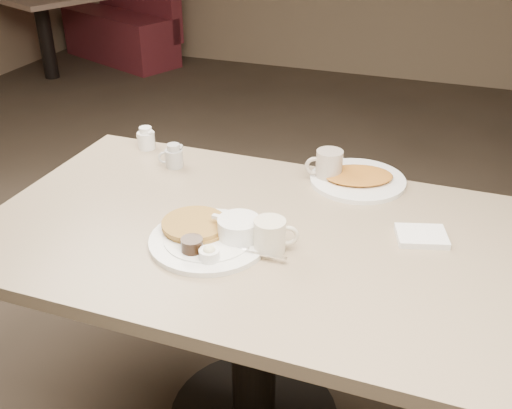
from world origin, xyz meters
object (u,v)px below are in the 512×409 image
(diner_table, at_px, (254,280))
(coffee_mug_near, at_px, (271,235))
(creamer_right, at_px, (146,139))
(hash_plate, at_px, (358,179))
(creamer_left, at_px, (174,157))
(main_plate, at_px, (212,234))
(booth_back_left, at_px, (116,17))
(coffee_mug_far, at_px, (328,166))

(diner_table, height_order, coffee_mug_near, coffee_mug_near)
(diner_table, xyz_separation_m, coffee_mug_near, (0.08, -0.08, 0.22))
(creamer_right, bearing_deg, coffee_mug_near, -36.92)
(diner_table, distance_m, hash_plate, 0.47)
(creamer_left, distance_m, creamer_right, 0.19)
(coffee_mug_near, distance_m, creamer_left, 0.59)
(coffee_mug_near, distance_m, creamer_right, 0.78)
(main_plate, relative_size, creamer_left, 4.80)
(main_plate, distance_m, booth_back_left, 4.60)
(coffee_mug_far, height_order, creamer_left, coffee_mug_far)
(booth_back_left, bearing_deg, coffee_mug_far, -49.07)
(coffee_mug_near, relative_size, coffee_mug_far, 0.98)
(coffee_mug_near, relative_size, booth_back_left, 0.07)
(hash_plate, bearing_deg, coffee_mug_near, -106.04)
(coffee_mug_near, distance_m, coffee_mug_far, 0.45)
(diner_table, bearing_deg, creamer_right, 144.57)
(coffee_mug_far, distance_m, creamer_left, 0.51)
(creamer_left, height_order, hash_plate, creamer_left)
(coffee_mug_far, bearing_deg, booth_back_left, 130.93)
(diner_table, distance_m, coffee_mug_near, 0.24)
(diner_table, xyz_separation_m, booth_back_left, (-2.73, 3.65, -0.17))
(creamer_left, relative_size, hash_plate, 0.22)
(coffee_mug_far, bearing_deg, creamer_left, -171.11)
(coffee_mug_far, relative_size, hash_plate, 0.34)
(hash_plate, bearing_deg, coffee_mug_far, -170.38)
(creamer_left, height_order, creamer_right, same)
(creamer_left, bearing_deg, creamer_right, 147.52)
(hash_plate, bearing_deg, diner_table, -118.73)
(main_plate, distance_m, coffee_mug_near, 0.16)
(diner_table, distance_m, coffee_mug_far, 0.44)
(coffee_mug_far, relative_size, creamer_left, 1.56)
(creamer_left, distance_m, hash_plate, 0.61)
(diner_table, bearing_deg, coffee_mug_far, 72.49)
(diner_table, relative_size, coffee_mug_far, 11.58)
(coffee_mug_far, distance_m, creamer_right, 0.67)
(diner_table, height_order, creamer_left, creamer_left)
(creamer_right, distance_m, booth_back_left, 3.94)
(main_plate, xyz_separation_m, coffee_mug_near, (0.16, 0.01, 0.02))
(coffee_mug_near, bearing_deg, diner_table, 133.99)
(diner_table, xyz_separation_m, hash_plate, (0.21, 0.38, 0.18))
(coffee_mug_near, bearing_deg, main_plate, -175.68)
(main_plate, distance_m, hash_plate, 0.56)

